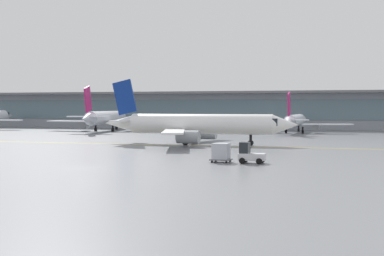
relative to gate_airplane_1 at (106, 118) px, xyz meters
name	(u,v)px	position (x,y,z in m)	size (l,w,h in m)	color
ground_plane	(85,168)	(29.14, -70.57, -3.03)	(400.00, 400.00, 0.00)	slate
taxiway_centreline_stripe	(197,146)	(32.05, -39.99, -3.03)	(110.00, 0.36, 0.01)	yellow
terminal_concourse	(246,110)	(29.14, 22.77, 1.89)	(220.36, 11.00, 9.60)	#8C939E
gate_airplane_1	(106,118)	(0.00, 0.00, 0.00)	(28.24, 30.51, 10.10)	silver
gate_airplane_2	(295,121)	(43.23, 1.89, -0.43)	(24.28, 26.13, 8.66)	silver
taxiing_regional_jet	(198,125)	(31.66, -37.98, -0.05)	(29.92, 27.88, 9.93)	white
baggage_tug	(250,154)	(43.11, -62.36, -2.14)	(2.69, 1.77, 2.10)	silver
cargo_dolly_lead	(221,152)	(40.13, -62.16, -1.98)	(2.20, 1.74, 1.94)	#595B60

